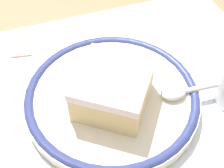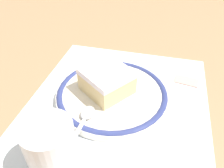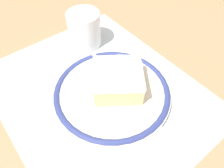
{
  "view_description": "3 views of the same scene",
  "coord_description": "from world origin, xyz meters",
  "px_view_note": "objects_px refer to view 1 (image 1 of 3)",
  "views": [
    {
      "loc": [
        0.11,
        0.26,
        0.34
      ],
      "look_at": [
        0.03,
        0.01,
        0.04
      ],
      "focal_mm": 53.45,
      "sensor_mm": 36.0,
      "label": 1
    },
    {
      "loc": [
        -0.3,
        -0.07,
        0.31
      ],
      "look_at": [
        0.03,
        0.01,
        0.04
      ],
      "focal_mm": 36.01,
      "sensor_mm": 36.0,
      "label": 2
    },
    {
      "loc": [
        0.22,
        -0.14,
        0.34
      ],
      "look_at": [
        0.03,
        0.01,
        0.04
      ],
      "focal_mm": 34.64,
      "sensor_mm": 36.0,
      "label": 3
    }
  ],
  "objects_px": {
    "plate": "(112,97)",
    "spoon": "(192,89)",
    "napkin": "(176,34)",
    "cake_slice": "(113,89)",
    "sugar_packet": "(21,44)"
  },
  "relations": [
    {
      "from": "spoon",
      "to": "napkin",
      "type": "bearing_deg",
      "value": -108.49
    },
    {
      "from": "plate",
      "to": "spoon",
      "type": "height_order",
      "value": "spoon"
    },
    {
      "from": "plate",
      "to": "sugar_packet",
      "type": "xyz_separation_m",
      "value": [
        0.09,
        -0.15,
        -0.01
      ]
    },
    {
      "from": "sugar_packet",
      "to": "napkin",
      "type": "bearing_deg",
      "value": 166.72
    },
    {
      "from": "plate",
      "to": "spoon",
      "type": "distance_m",
      "value": 0.1
    },
    {
      "from": "cake_slice",
      "to": "plate",
      "type": "bearing_deg",
      "value": -102.64
    },
    {
      "from": "spoon",
      "to": "napkin",
      "type": "relative_size",
      "value": 1.14
    },
    {
      "from": "spoon",
      "to": "plate",
      "type": "bearing_deg",
      "value": -16.19
    },
    {
      "from": "cake_slice",
      "to": "spoon",
      "type": "height_order",
      "value": "cake_slice"
    },
    {
      "from": "plate",
      "to": "sugar_packet",
      "type": "distance_m",
      "value": 0.17
    },
    {
      "from": "cake_slice",
      "to": "napkin",
      "type": "bearing_deg",
      "value": -143.4
    },
    {
      "from": "plate",
      "to": "sugar_packet",
      "type": "bearing_deg",
      "value": -57.62
    },
    {
      "from": "plate",
      "to": "cake_slice",
      "type": "bearing_deg",
      "value": 77.36
    },
    {
      "from": "cake_slice",
      "to": "spoon",
      "type": "relative_size",
      "value": 0.86
    },
    {
      "from": "cake_slice",
      "to": "sugar_packet",
      "type": "xyz_separation_m",
      "value": [
        0.09,
        -0.16,
        -0.04
      ]
    }
  ]
}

